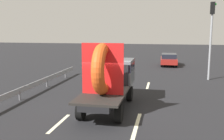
# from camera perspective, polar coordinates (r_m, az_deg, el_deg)

# --- Properties ---
(ground_plane) EXTENTS (120.00, 120.00, 0.00)m
(ground_plane) POSITION_cam_1_polar(r_m,az_deg,el_deg) (12.78, -1.16, -8.87)
(ground_plane) COLOR black
(flatbed_truck) EXTENTS (2.02, 5.52, 3.36)m
(flatbed_truck) POSITION_cam_1_polar(r_m,az_deg,el_deg) (13.00, -0.34, -1.32)
(flatbed_truck) COLOR black
(flatbed_truck) RESTS_ON ground_plane
(distant_sedan) EXTENTS (1.74, 4.06, 1.32)m
(distant_sedan) POSITION_cam_1_polar(r_m,az_deg,el_deg) (28.82, 12.68, 2.39)
(distant_sedan) COLOR black
(distant_sedan) RESTS_ON ground_plane
(traffic_light) EXTENTS (0.42, 0.36, 6.03)m
(traffic_light) POSITION_cam_1_polar(r_m,az_deg,el_deg) (21.18, 21.48, 8.37)
(traffic_light) COLOR gray
(traffic_light) RESTS_ON ground_plane
(guardrail) EXTENTS (0.10, 13.69, 0.71)m
(guardrail) POSITION_cam_1_polar(r_m,az_deg,el_deg) (16.60, -17.07, -3.19)
(guardrail) COLOR gray
(guardrail) RESTS_ON ground_plane
(lane_dash_left_near) EXTENTS (0.16, 2.25, 0.01)m
(lane_dash_left_near) POSITION_cam_1_polar(r_m,az_deg,el_deg) (11.21, -11.83, -11.66)
(lane_dash_left_near) COLOR beige
(lane_dash_left_near) RESTS_ON ground_plane
(lane_dash_left_far) EXTENTS (0.16, 2.12, 0.01)m
(lane_dash_left_far) POSITION_cam_1_polar(r_m,az_deg,el_deg) (19.25, -1.51, -2.74)
(lane_dash_left_far) COLOR beige
(lane_dash_left_far) RESTS_ON ground_plane
(lane_dash_right_near) EXTENTS (0.16, 2.97, 0.01)m
(lane_dash_right_near) POSITION_cam_1_polar(r_m,az_deg,el_deg) (10.83, 5.56, -12.26)
(lane_dash_right_near) COLOR beige
(lane_dash_right_near) RESTS_ON ground_plane
(lane_dash_right_far) EXTENTS (0.16, 2.23, 0.01)m
(lane_dash_right_far) POSITION_cam_1_polar(r_m,az_deg,el_deg) (18.28, 8.11, -3.46)
(lane_dash_right_far) COLOR beige
(lane_dash_right_far) RESTS_ON ground_plane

